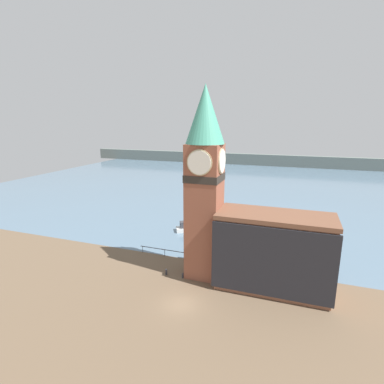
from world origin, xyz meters
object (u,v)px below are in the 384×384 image
object	(u,v)px
mooring_bollard_near	(166,271)
mooring_bollard_far	(183,275)
clock_tower	(205,180)
boat_near	(193,227)
pier_building	(273,252)

from	to	relation	value
mooring_bollard_near	mooring_bollard_far	xyz separation A→B (m)	(2.38, -0.06, -0.07)
clock_tower	mooring_bollard_near	bearing A→B (deg)	-158.44
clock_tower	mooring_bollard_near	world-z (taller)	clock_tower
mooring_bollard_far	boat_near	bearing A→B (deg)	104.90
pier_building	mooring_bollard_far	bearing A→B (deg)	-172.85
mooring_bollard_near	mooring_bollard_far	world-z (taller)	mooring_bollard_near
pier_building	mooring_bollard_far	xyz separation A→B (m)	(-10.94, -1.37, -4.33)
clock_tower	mooring_bollard_far	bearing A→B (deg)	-139.88
pier_building	mooring_bollard_far	world-z (taller)	pier_building
clock_tower	boat_near	world-z (taller)	clock_tower
boat_near	pier_building	bearing A→B (deg)	-73.28
clock_tower	pier_building	size ratio (longest dim) A/B	1.78
boat_near	mooring_bollard_far	xyz separation A→B (m)	(4.37, -16.43, -0.31)
clock_tower	boat_near	distance (m)	20.02
boat_near	mooring_bollard_far	distance (m)	17.00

